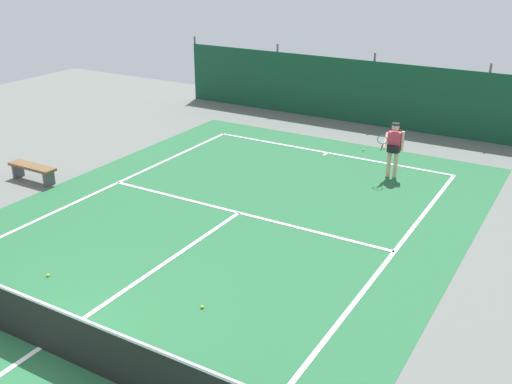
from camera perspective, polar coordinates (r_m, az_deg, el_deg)
name	(u,v)px	position (r m, az deg, el deg)	size (l,w,h in m)	color
ground_plane	(41,348)	(11.17, -19.87, -13.84)	(36.00, 36.00, 0.00)	slate
court_surface	(41,348)	(11.17, -19.88, -13.83)	(11.02, 26.60, 0.01)	#236038
tennis_net	(36,323)	(10.88, -20.24, -11.67)	(10.12, 0.10, 1.10)	black
back_fence	(375,105)	(23.56, 11.30, 8.19)	(16.30, 0.98, 2.70)	#14472D
tennis_player	(394,146)	(17.79, 13.01, 4.31)	(0.64, 0.80, 1.64)	#D8AD8C
tennis_ball_near_player	(363,150)	(20.21, 10.20, 3.98)	(0.07, 0.07, 0.07)	#CCDB33
tennis_ball_midcourt	(202,307)	(11.54, -5.17, -10.88)	(0.07, 0.07, 0.07)	#CCDB33
tennis_ball_by_sideline	(48,275)	(13.21, -19.25, -7.52)	(0.07, 0.07, 0.07)	#CCDB33
parked_car	(484,99)	(24.86, 20.94, 8.30)	(2.39, 4.38, 1.68)	navy
courtside_bench	(32,169)	(18.37, -20.58, 2.06)	(1.60, 0.40, 0.49)	brown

